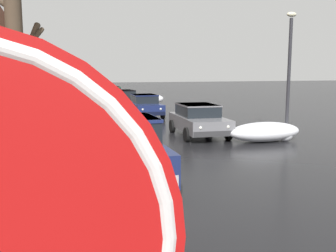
% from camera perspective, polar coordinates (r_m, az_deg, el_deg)
% --- Properties ---
extents(left_sidewalk_slab, '(2.49, 80.00, 0.15)m').
position_cam_1_polar(left_sidewalk_slab, '(19.19, -23.58, -0.78)').
color(left_sidewalk_slab, '#A8A399').
rests_on(left_sidewalk_slab, ground).
extents(snow_bank_near_corner_left, '(2.77, 1.39, 0.72)m').
position_cam_1_polar(snow_bank_near_corner_left, '(7.97, -20.61, -11.15)').
color(snow_bank_near_corner_left, white).
rests_on(snow_bank_near_corner_left, ground).
extents(snow_bank_along_left_kerb, '(3.20, 1.41, 0.80)m').
position_cam_1_polar(snow_bank_along_left_kerb, '(16.00, 14.69, -0.87)').
color(snow_bank_along_left_kerb, white).
rests_on(snow_bank_along_left_kerb, ground).
extents(snow_bank_mid_block_left, '(1.67, 0.96, 0.67)m').
position_cam_1_polar(snow_bank_mid_block_left, '(25.35, -19.13, 2.07)').
color(snow_bank_mid_block_left, white).
rests_on(snow_bank_mid_block_left, ground).
extents(snow_bank_near_corner_right, '(2.16, 1.09, 0.85)m').
position_cam_1_polar(snow_bank_near_corner_right, '(33.83, -2.50, 4.09)').
color(snow_bank_near_corner_right, white).
rests_on(snow_bank_near_corner_right, ground).
extents(bare_tree_second_along_sidewalk, '(2.52, 1.61, 5.59)m').
position_cam_1_polar(bare_tree_second_along_sidewalk, '(10.06, -22.06, 6.89)').
color(bare_tree_second_along_sidewalk, '#4C3D2D').
rests_on(bare_tree_second_along_sidewalk, ground).
extents(pickup_truck_darkblue_approaching_near_lane, '(2.16, 5.16, 1.76)m').
position_cam_1_polar(pickup_truck_darkblue_approaching_near_lane, '(10.00, -7.47, -3.22)').
color(pickup_truck_darkblue_approaching_near_lane, navy).
rests_on(pickup_truck_darkblue_approaching_near_lane, ground).
extents(sedan_grey_parked_kerbside_close, '(2.26, 4.19, 1.42)m').
position_cam_1_polar(sedan_grey_parked_kerbside_close, '(16.80, 4.64, 1.04)').
color(sedan_grey_parked_kerbside_close, slate).
rests_on(sedan_grey_parked_kerbside_close, ground).
extents(sedan_darkblue_parked_kerbside_mid, '(2.06, 4.16, 1.42)m').
position_cam_1_polar(sedan_darkblue_parked_kerbside_mid, '(23.94, -3.57, 3.20)').
color(sedan_darkblue_parked_kerbside_mid, navy).
rests_on(sedan_darkblue_parked_kerbside_mid, ground).
extents(sedan_black_parked_far_down_block, '(2.03, 3.96, 1.42)m').
position_cam_1_polar(sedan_black_parked_far_down_block, '(29.92, -6.70, 4.17)').
color(sedan_black_parked_far_down_block, black).
rests_on(sedan_black_parked_far_down_block, ground).
extents(sedan_green_queued_behind_truck, '(2.07, 4.31, 1.42)m').
position_cam_1_polar(sedan_green_queued_behind_truck, '(36.79, -8.48, 4.89)').
color(sedan_green_queued_behind_truck, '#1E5633').
rests_on(sedan_green_queued_behind_truck, ground).
extents(street_lamp_post, '(0.44, 0.24, 5.27)m').
position_cam_1_polar(street_lamp_post, '(16.52, 17.97, 8.31)').
color(street_lamp_post, '#28282D').
rests_on(street_lamp_post, ground).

